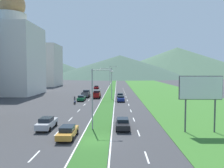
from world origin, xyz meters
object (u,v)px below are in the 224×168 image
billboard_roadside (201,90)px  car_3 (123,123)px  street_lamp_mid (110,81)px  car_5 (47,123)px  street_lamp_far (111,76)px  car_8 (68,132)px  car_4 (120,96)px  car_6 (96,87)px  car_7 (81,98)px  pickup_truck_0 (97,94)px  motorcycle_rider (75,101)px  street_lamp_near (95,94)px  pickup_truck_1 (86,94)px  car_1 (121,99)px

billboard_roadside → car_3: bearing=170.3°
street_lamp_mid → car_5: street_lamp_mid is taller
street_lamp_far → car_8: bearing=-92.6°
car_8 → car_4: bearing=-10.1°
car_4 → car_6: car_4 is taller
car_3 → car_7: car_7 is taller
street_lamp_mid → pickup_truck_0: (-4.04, 3.63, -4.07)m
street_lamp_mid → pickup_truck_0: 6.79m
street_lamp_far → pickup_truck_0: street_lamp_far is taller
car_4 → pickup_truck_0: size_ratio=0.80×
street_lamp_far → pickup_truck_0: (-3.30, -27.36, -4.68)m
street_lamp_mid → motorcycle_rider: (-8.07, -8.59, -4.31)m
car_4 → car_8: size_ratio=0.93×
car_6 → pickup_truck_0: 32.19m
street_lamp_near → car_8: bearing=-125.1°
car_4 → car_6: size_ratio=1.01×
pickup_truck_1 → street_lamp_mid: bearing=-126.5°
car_5 → motorcycle_rider: (-0.59, 22.40, -0.06)m
car_7 → car_8: 32.11m
street_lamp_near → car_7: street_lamp_near is taller
car_6 → street_lamp_mid: bearing=-168.7°
street_lamp_near → car_4: (3.78, 32.99, -3.93)m
street_lamp_far → car_1: bearing=-84.2°
car_7 → car_1: bearing=-96.1°
car_3 → billboard_roadside: bearing=80.3°
street_lamp_mid → pickup_truck_1: bearing=143.5°
car_3 → car_5: (-10.16, -0.37, 0.07)m
street_lamp_near → car_3: size_ratio=1.70×
car_5 → car_8: (3.70, -3.95, -0.06)m
car_4 → car_5: bearing=-17.3°
car_5 → car_4: bearing=-17.3°
car_6 → pickup_truck_0: bearing=-174.5°
street_lamp_mid → car_7: size_ratio=1.92×
street_lamp_far → car_3: street_lamp_far is taller
street_lamp_mid → car_3: street_lamp_mid is taller
car_1 → car_7: (-10.26, 1.10, -0.00)m
car_3 → car_8: 7.77m
street_lamp_far → street_lamp_mid: bearing=-88.6°
car_3 → car_4: (0.10, 32.62, 0.03)m
billboard_roadside → street_lamp_mid: bearing=110.9°
billboard_roadside → street_lamp_far: bearing=101.7°
car_4 → car_8: car_4 is taller
car_5 → street_lamp_mid: bearing=-13.6°
car_4 → street_lamp_far: bearing=-173.1°
pickup_truck_1 → motorcycle_rider: 14.06m
car_1 → motorcycle_rider: size_ratio=2.09×
street_lamp_near → car_7: 28.96m
street_lamp_near → car_5: (-6.48, 0.00, -3.89)m
car_1 → car_4: 6.12m
street_lamp_mid → pickup_truck_1: (-7.39, 5.46, -4.07)m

